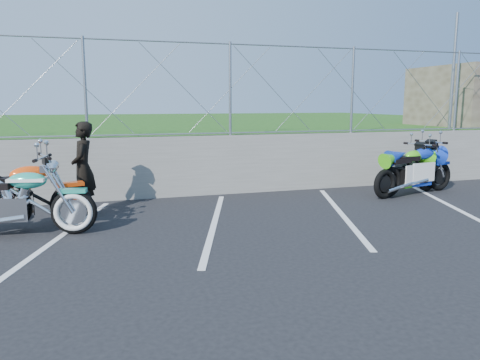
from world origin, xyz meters
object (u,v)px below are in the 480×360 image
object	(u,v)px
cruiser_turquoise	(17,205)
naked_orange	(18,199)
sportbike_blue	(417,171)
sportbike_green	(408,173)
person_standing	(83,168)

from	to	relation	value
cruiser_turquoise	naked_orange	size ratio (longest dim) A/B	1.04
sportbike_blue	sportbike_green	bearing A→B (deg)	179.36
sportbike_green	sportbike_blue	xyz separation A→B (m)	(0.27, 0.05, 0.02)
sportbike_blue	person_standing	distance (m)	7.05
naked_orange	sportbike_blue	xyz separation A→B (m)	(8.01, 0.74, -0.00)
sportbike_blue	person_standing	size ratio (longest dim) A/B	1.32
sportbike_green	person_standing	bearing A→B (deg)	160.31
sportbike_green	person_standing	size ratio (longest dim) A/B	1.24
cruiser_turquoise	naked_orange	bearing A→B (deg)	104.37
cruiser_turquoise	sportbike_blue	xyz separation A→B (m)	(7.98, 1.05, 0.02)
naked_orange	person_standing	bearing A→B (deg)	27.77
cruiser_turquoise	sportbike_green	bearing A→B (deg)	17.83
cruiser_turquoise	sportbike_blue	size ratio (longest dim) A/B	1.09
naked_orange	sportbike_blue	bearing A→B (deg)	-11.07
cruiser_turquoise	sportbike_blue	bearing A→B (deg)	17.93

